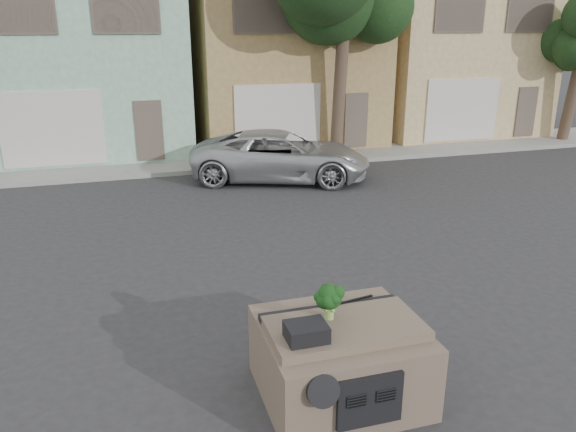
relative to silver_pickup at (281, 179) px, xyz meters
name	(u,v)px	position (x,y,z in m)	size (l,w,h in m)	color
ground_plane	(278,294)	(-2.25, -7.63, 0.00)	(120.00, 120.00, 0.00)	#303033
sidewalk	(197,162)	(-2.25, 2.87, 0.07)	(40.00, 3.00, 0.15)	gray
townhouse_mint	(84,48)	(-5.75, 6.87, 3.77)	(7.20, 8.20, 7.55)	#99C8AA
townhouse_tan	(276,46)	(1.75, 6.87, 3.77)	(7.20, 8.20, 7.55)	#A68752
townhouse_beige	(437,44)	(9.25, 6.87, 3.77)	(7.20, 8.20, 7.55)	#D2B47D
silver_pickup	(281,179)	(0.00, 0.00, 0.00)	(2.53, 5.48, 1.52)	#B6B9BD
tree_near	(341,36)	(2.75, 2.17, 4.25)	(4.40, 4.00, 8.50)	#1A3516
tree_far	(576,68)	(12.75, 2.17, 3.00)	(3.20, 3.00, 6.00)	#1A3516
car_dashboard	(340,357)	(-2.25, -10.63, 0.56)	(2.00, 1.80, 1.12)	brown
instrument_hump	(306,332)	(-2.83, -10.98, 1.22)	(0.48, 0.38, 0.20)	black
wiper_arm	(350,301)	(-1.97, -10.25, 1.13)	(0.70, 0.03, 0.02)	black
broccoli	(329,301)	(-2.40, -10.59, 1.36)	(0.39, 0.39, 0.47)	black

